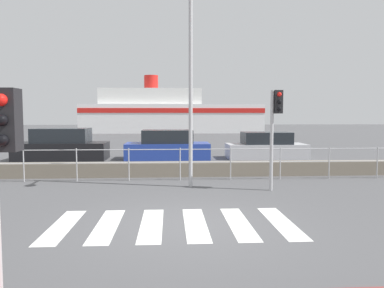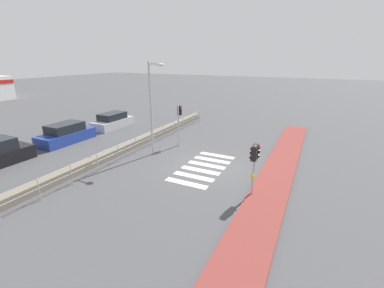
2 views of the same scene
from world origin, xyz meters
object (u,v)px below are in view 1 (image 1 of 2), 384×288
streetlamp (191,65)px  parked_car_black (62,146)px  traffic_light_far (276,117)px  parked_car_silver (266,147)px  ferry_boat (168,114)px  parked_car_blue (168,147)px

streetlamp → parked_car_black: bearing=128.0°
traffic_light_far → streetlamp: bearing=168.4°
parked_car_black → parked_car_silver: 10.42m
streetlamp → ferry_boat: ferry_boat is taller
ferry_boat → parked_car_blue: (0.09, -29.99, -1.74)m
traffic_light_far → parked_car_silver: traffic_light_far is taller
traffic_light_far → parked_car_silver: bearing=77.1°
parked_car_blue → parked_car_silver: parked_car_blue is taller
ferry_boat → parked_car_black: 30.49m
streetlamp → parked_car_silver: 9.44m
traffic_light_far → ferry_boat: 38.39m
traffic_light_far → parked_car_silver: 8.62m
streetlamp → parked_car_silver: size_ratio=1.49×
ferry_boat → parked_car_silver: 30.49m
ferry_boat → streetlamp: bearing=-88.7°
traffic_light_far → parked_car_blue: (-3.22, 8.26, -1.54)m
streetlamp → parked_car_black: (-6.06, 7.75, -3.07)m
ferry_boat → parked_car_silver: size_ratio=5.57×
streetlamp → parked_car_silver: (4.36, 7.75, -3.17)m
streetlamp → parked_car_silver: streetlamp is taller
traffic_light_far → streetlamp: (-2.46, 0.50, 1.57)m
parked_car_blue → parked_car_silver: (5.12, 0.00, -0.05)m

